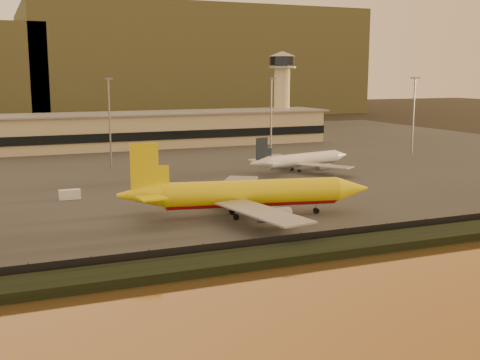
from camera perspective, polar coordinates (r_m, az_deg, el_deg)
name	(u,v)px	position (r m, az deg, el deg)	size (l,w,h in m)	color
ground	(255,230)	(104.96, 1.43, -4.74)	(900.00, 900.00, 0.00)	black
embankment	(301,252)	(90.08, 5.84, -6.84)	(320.00, 7.00, 1.40)	black
tarmac	(134,159)	(194.06, -10.01, 1.99)	(320.00, 220.00, 0.20)	#2D2D2D
perimeter_fence	(289,242)	(93.30, 4.68, -5.84)	(300.00, 0.05, 2.20)	black
terminal_building	(74,133)	(220.88, -15.48, 4.35)	(202.00, 25.00, 12.60)	#C3B487
control_tower	(282,86)	(249.90, 4.00, 8.85)	(11.20, 11.20, 35.50)	#C3B487
apron_light_masts	(198,112)	(177.25, -3.97, 6.44)	(152.20, 12.20, 25.40)	slate
distant_hills	(21,67)	(433.26, -20.08, 10.06)	(470.00, 160.00, 70.00)	brown
dhl_cargo_jet	(247,194)	(112.87, 0.71, -1.34)	(48.06, 46.36, 14.42)	yellow
white_narrowbody_jet	(301,160)	(167.48, 5.82, 1.90)	(34.77, 33.35, 10.07)	white
gse_vehicle_yellow	(270,190)	(134.20, 2.87, -0.98)	(4.19, 1.88, 1.88)	yellow
gse_vehicle_white	(70,194)	(134.35, -15.84, -1.32)	(4.50, 2.02, 2.02)	white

